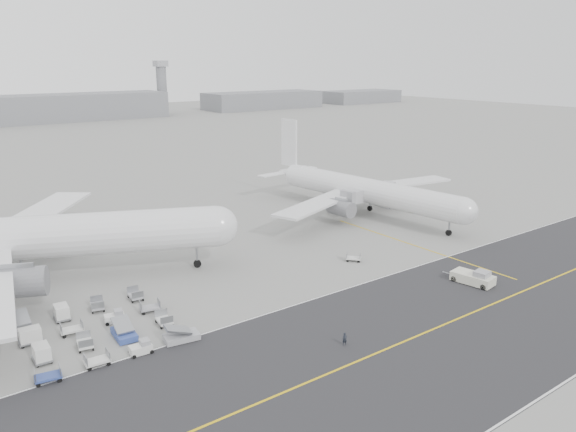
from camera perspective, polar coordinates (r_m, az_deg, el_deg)
ground at (r=79.81m, az=1.14°, el=-8.08°), size 700.00×700.00×0.00m
taxiway at (r=71.35m, az=13.49°, el=-11.56°), size 220.00×59.00×0.03m
horizon_buildings at (r=327.99m, az=-23.49°, el=8.77°), size 520.00×28.00×28.00m
control_tower at (r=354.08m, az=-12.70°, el=12.72°), size 7.00×7.00×31.25m
airliner_a at (r=91.80m, az=-26.11°, el=-2.11°), size 63.07×61.60×23.06m
airliner_b at (r=120.59m, az=7.56°, el=2.68°), size 52.55×53.38×18.43m
pushback_tug at (r=87.88m, az=18.36°, el=-5.97°), size 3.83×8.07×2.27m
jet_bridge at (r=121.45m, az=8.32°, el=2.24°), size 16.47×5.23×6.15m
gse_cluster at (r=72.98m, az=-18.62°, el=-11.34°), size 25.07×24.37×2.04m
stray_dolly at (r=93.43m, az=6.66°, el=-4.56°), size 2.75×2.79×1.49m
ground_crew_a at (r=66.95m, az=5.79°, el=-12.33°), size 0.67×0.56×1.58m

